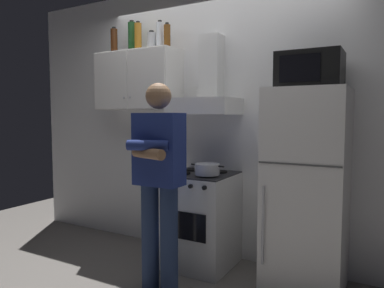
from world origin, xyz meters
TOP-DOWN VIEW (x-y plane):
  - ground_plane at (0.00, 0.00)m, footprint 7.00×7.00m
  - back_wall_tiled at (0.00, 0.60)m, footprint 4.80×0.10m
  - upper_cabinet at (-0.85, 0.37)m, footprint 0.90×0.37m
  - stove_oven at (-0.05, 0.25)m, footprint 0.60×0.62m
  - range_hood at (-0.05, 0.38)m, footprint 0.60×0.44m
  - refrigerator at (0.90, 0.25)m, footprint 0.60×0.62m
  - microwave at (0.90, 0.27)m, footprint 0.48×0.37m
  - person_standing at (-0.10, -0.36)m, footprint 0.38×0.33m
  - cooking_pot at (0.08, 0.13)m, footprint 0.32×0.22m
  - bottle_vodka_clear at (-0.59, 0.39)m, footprint 0.07×0.07m
  - bottle_wine_green at (-0.95, 0.40)m, footprint 0.08×0.08m
  - bottle_rum_dark at (-1.14, 0.34)m, footprint 0.07×0.07m
  - bottle_liquor_amber at (-0.82, 0.35)m, footprint 0.07×0.07m
  - bottle_canister_steel at (-0.68, 0.38)m, footprint 0.09×0.09m
  - bottle_beer_brown at (-0.49, 0.37)m, footprint 0.07×0.07m

SIDE VIEW (x-z plane):
  - ground_plane at x=0.00m, z-range 0.00..0.00m
  - stove_oven at x=-0.05m, z-range 0.00..0.87m
  - refrigerator at x=0.90m, z-range 0.00..1.60m
  - person_standing at x=-0.10m, z-range 0.08..1.72m
  - cooking_pot at x=0.08m, z-range 0.87..0.97m
  - back_wall_tiled at x=0.00m, z-range 0.00..2.70m
  - range_hood at x=-0.05m, z-range 1.22..1.97m
  - microwave at x=0.90m, z-range 1.60..1.88m
  - upper_cabinet at x=-0.85m, z-range 1.45..2.05m
  - bottle_canister_steel at x=-0.68m, z-range 2.04..2.24m
  - bottle_beer_brown at x=-0.49m, z-range 2.04..2.29m
  - bottle_rum_dark at x=-1.14m, z-range 2.04..2.32m
  - bottle_vodka_clear at x=-0.59m, z-range 2.04..2.33m
  - bottle_liquor_amber at x=-0.82m, z-range 2.04..2.34m
  - bottle_wine_green at x=-0.95m, z-range 2.04..2.38m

